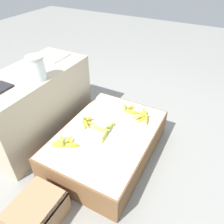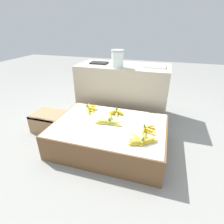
{
  "view_description": "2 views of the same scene",
  "coord_description": "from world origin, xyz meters",
  "px_view_note": "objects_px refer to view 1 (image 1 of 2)",
  "views": [
    {
      "loc": [
        -1.27,
        -0.73,
        1.61
      ],
      "look_at": [
        0.1,
        0.0,
        0.44
      ],
      "focal_mm": 35.0,
      "sensor_mm": 36.0,
      "label": 1
    },
    {
      "loc": [
        0.47,
        -1.43,
        1.18
      ],
      "look_at": [
        -0.0,
        0.11,
        0.36
      ],
      "focal_mm": 28.0,
      "sensor_mm": 36.0,
      "label": 2
    }
  ],
  "objects_px": {
    "wooden_crate": "(37,212)",
    "banana_bunch_back_midleft": "(86,122)",
    "glass_jar": "(36,68)",
    "foam_tray_white": "(56,57)",
    "banana_bunch_front_midright": "(143,116)",
    "banana_bunch_middle_midleft": "(105,130)",
    "banana_bunch_middle_midright": "(128,109)",
    "banana_bunch_back_left": "(65,143)"
  },
  "relations": [
    {
      "from": "wooden_crate",
      "to": "banana_bunch_middle_midleft",
      "type": "height_order",
      "value": "banana_bunch_middle_midleft"
    },
    {
      "from": "banana_bunch_front_midright",
      "to": "banana_bunch_middle_midleft",
      "type": "xyz_separation_m",
      "value": [
        -0.36,
        0.22,
        0.0
      ]
    },
    {
      "from": "glass_jar",
      "to": "foam_tray_white",
      "type": "distance_m",
      "value": 0.47
    },
    {
      "from": "banana_bunch_back_left",
      "to": "glass_jar",
      "type": "height_order",
      "value": "glass_jar"
    },
    {
      "from": "wooden_crate",
      "to": "foam_tray_white",
      "type": "distance_m",
      "value": 1.46
    },
    {
      "from": "foam_tray_white",
      "to": "banana_bunch_back_midleft",
      "type": "bearing_deg",
      "value": -120.29
    },
    {
      "from": "wooden_crate",
      "to": "banana_bunch_front_midright",
      "type": "distance_m",
      "value": 1.23
    },
    {
      "from": "banana_bunch_middle_midright",
      "to": "banana_bunch_back_left",
      "type": "bearing_deg",
      "value": 158.9
    },
    {
      "from": "banana_bunch_middle_midleft",
      "to": "banana_bunch_back_left",
      "type": "bearing_deg",
      "value": 143.84
    },
    {
      "from": "foam_tray_white",
      "to": "banana_bunch_front_midright",
      "type": "bearing_deg",
      "value": -88.98
    },
    {
      "from": "wooden_crate",
      "to": "banana_bunch_middle_midright",
      "type": "distance_m",
      "value": 1.22
    },
    {
      "from": "banana_bunch_front_midright",
      "to": "banana_bunch_back_left",
      "type": "xyz_separation_m",
      "value": [
        -0.66,
        0.44,
        0.0
      ]
    },
    {
      "from": "banana_bunch_middle_midleft",
      "to": "banana_bunch_middle_midright",
      "type": "xyz_separation_m",
      "value": [
        0.39,
        -0.05,
        -0.0
      ]
    },
    {
      "from": "banana_bunch_back_left",
      "to": "banana_bunch_back_midleft",
      "type": "relative_size",
      "value": 1.31
    },
    {
      "from": "wooden_crate",
      "to": "banana_bunch_back_midleft",
      "type": "distance_m",
      "value": 0.85
    },
    {
      "from": "banana_bunch_back_left",
      "to": "banana_bunch_back_midleft",
      "type": "bearing_deg",
      "value": -1.32
    },
    {
      "from": "banana_bunch_back_midleft",
      "to": "glass_jar",
      "type": "bearing_deg",
      "value": 104.56
    },
    {
      "from": "banana_bunch_middle_midright",
      "to": "banana_bunch_back_left",
      "type": "xyz_separation_m",
      "value": [
        -0.69,
        0.27,
        0.0
      ]
    },
    {
      "from": "wooden_crate",
      "to": "banana_bunch_back_midleft",
      "type": "height_order",
      "value": "banana_bunch_back_midleft"
    },
    {
      "from": "banana_bunch_middle_midright",
      "to": "foam_tray_white",
      "type": "height_order",
      "value": "foam_tray_white"
    },
    {
      "from": "banana_bunch_middle_midleft",
      "to": "foam_tray_white",
      "type": "distance_m",
      "value": 0.94
    },
    {
      "from": "banana_bunch_back_midleft",
      "to": "foam_tray_white",
      "type": "distance_m",
      "value": 0.77
    },
    {
      "from": "banana_bunch_middle_midright",
      "to": "glass_jar",
      "type": "distance_m",
      "value": 0.95
    },
    {
      "from": "foam_tray_white",
      "to": "banana_bunch_middle_midleft",
      "type": "bearing_deg",
      "value": -114.03
    },
    {
      "from": "banana_bunch_front_midright",
      "to": "banana_bunch_middle_midleft",
      "type": "relative_size",
      "value": 0.89
    },
    {
      "from": "banana_bunch_middle_midright",
      "to": "banana_bunch_back_midleft",
      "type": "xyz_separation_m",
      "value": [
        -0.37,
        0.26,
        0.0
      ]
    },
    {
      "from": "banana_bunch_front_midright",
      "to": "banana_bunch_back_midleft",
      "type": "distance_m",
      "value": 0.56
    },
    {
      "from": "banana_bunch_front_midright",
      "to": "foam_tray_white",
      "type": "bearing_deg",
      "value": 91.02
    },
    {
      "from": "banana_bunch_front_midright",
      "to": "foam_tray_white",
      "type": "xyz_separation_m",
      "value": [
        -0.02,
        1.0,
        0.41
      ]
    },
    {
      "from": "banana_bunch_front_midright",
      "to": "foam_tray_white",
      "type": "height_order",
      "value": "foam_tray_white"
    },
    {
      "from": "banana_bunch_front_midright",
      "to": "banana_bunch_middle_midleft",
      "type": "bearing_deg",
      "value": 148.26
    },
    {
      "from": "banana_bunch_front_midright",
      "to": "glass_jar",
      "type": "xyz_separation_m",
      "value": [
        -0.45,
        0.83,
        0.51
      ]
    },
    {
      "from": "wooden_crate",
      "to": "banana_bunch_back_midleft",
      "type": "relative_size",
      "value": 2.07
    },
    {
      "from": "banana_bunch_middle_midleft",
      "to": "foam_tray_white",
      "type": "xyz_separation_m",
      "value": [
        0.34,
        0.77,
        0.41
      ]
    },
    {
      "from": "banana_bunch_front_midright",
      "to": "banana_bunch_middle_midright",
      "type": "bearing_deg",
      "value": 81.81
    },
    {
      "from": "banana_bunch_middle_midleft",
      "to": "foam_tray_white",
      "type": "relative_size",
      "value": 1.1
    },
    {
      "from": "banana_bunch_middle_midleft",
      "to": "wooden_crate",
      "type": "bearing_deg",
      "value": 172.75
    },
    {
      "from": "wooden_crate",
      "to": "glass_jar",
      "type": "relative_size",
      "value": 1.77
    },
    {
      "from": "banana_bunch_middle_midleft",
      "to": "banana_bunch_front_midright",
      "type": "bearing_deg",
      "value": -31.74
    },
    {
      "from": "banana_bunch_back_midleft",
      "to": "banana_bunch_back_left",
      "type": "bearing_deg",
      "value": 178.68
    },
    {
      "from": "banana_bunch_front_midright",
      "to": "banana_bunch_back_midleft",
      "type": "relative_size",
      "value": 1.49
    },
    {
      "from": "wooden_crate",
      "to": "banana_bunch_back_left",
      "type": "distance_m",
      "value": 0.55
    }
  ]
}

